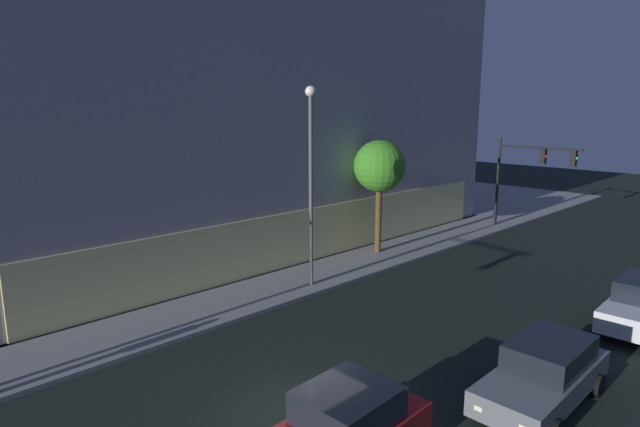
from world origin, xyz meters
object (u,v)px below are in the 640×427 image
(traffic_light_far_corner, at_px, (530,166))
(street_lamp_sidewalk, at_px, (311,164))
(modern_building, at_px, (158,82))
(sidewalk_tree, at_px, (380,167))
(car_grey, at_px, (544,373))

(traffic_light_far_corner, relative_size, street_lamp_sidewalk, 0.67)
(modern_building, distance_m, street_lamp_sidewalk, 18.47)
(modern_building, xyz_separation_m, sidewalk_tree, (3.25, -16.47, -4.61))
(traffic_light_far_corner, bearing_deg, sidewalk_tree, 164.26)
(traffic_light_far_corner, relative_size, car_grey, 1.17)
(modern_building, xyz_separation_m, street_lamp_sidewalk, (-2.82, -17.84, -3.89))
(street_lamp_sidewalk, xyz_separation_m, car_grey, (-1.75, -10.62, -4.47))
(sidewalk_tree, relative_size, car_grey, 1.24)
(street_lamp_sidewalk, relative_size, sidewalk_tree, 1.42)
(street_lamp_sidewalk, xyz_separation_m, sidewalk_tree, (6.07, 1.36, -0.72))
(traffic_light_far_corner, height_order, sidewalk_tree, sidewalk_tree)
(street_lamp_sidewalk, distance_m, sidewalk_tree, 6.26)
(car_grey, bearing_deg, modern_building, 80.88)
(street_lamp_sidewalk, bearing_deg, modern_building, 81.01)
(traffic_light_far_corner, relative_size, sidewalk_tree, 0.95)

